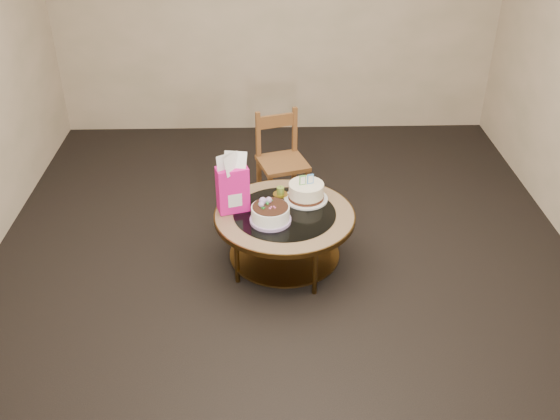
{
  "coord_description": "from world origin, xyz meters",
  "views": [
    {
      "loc": [
        -0.14,
        -3.79,
        2.84
      ],
      "look_at": [
        -0.03,
        0.02,
        0.47
      ],
      "focal_mm": 40.0,
      "sensor_mm": 36.0,
      "label": 1
    }
  ],
  "objects_px": {
    "coffee_table": "(285,222)",
    "dining_chair": "(281,160)",
    "cream_cake": "(306,192)",
    "gift_bag": "(232,183)",
    "decorated_cake": "(270,214)"
  },
  "relations": [
    {
      "from": "decorated_cake",
      "to": "dining_chair",
      "type": "xyz_separation_m",
      "value": [
        0.11,
        1.01,
        -0.1
      ]
    },
    {
      "from": "dining_chair",
      "to": "cream_cake",
      "type": "bearing_deg",
      "value": -94.12
    },
    {
      "from": "gift_bag",
      "to": "cream_cake",
      "type": "bearing_deg",
      "value": -2.45
    },
    {
      "from": "coffee_table",
      "to": "decorated_cake",
      "type": "xyz_separation_m",
      "value": [
        -0.1,
        -0.11,
        0.14
      ]
    },
    {
      "from": "coffee_table",
      "to": "dining_chair",
      "type": "distance_m",
      "value": 0.9
    },
    {
      "from": "coffee_table",
      "to": "decorated_cake",
      "type": "bearing_deg",
      "value": -133.95
    },
    {
      "from": "coffee_table",
      "to": "gift_bag",
      "type": "distance_m",
      "value": 0.48
    },
    {
      "from": "decorated_cake",
      "to": "gift_bag",
      "type": "xyz_separation_m",
      "value": [
        -0.26,
        0.16,
        0.16
      ]
    },
    {
      "from": "cream_cake",
      "to": "gift_bag",
      "type": "xyz_separation_m",
      "value": [
        -0.53,
        -0.13,
        0.15
      ]
    },
    {
      "from": "coffee_table",
      "to": "dining_chair",
      "type": "bearing_deg",
      "value": 89.77
    },
    {
      "from": "cream_cake",
      "to": "dining_chair",
      "type": "relative_size",
      "value": 0.39
    },
    {
      "from": "cream_cake",
      "to": "dining_chair",
      "type": "xyz_separation_m",
      "value": [
        -0.16,
        0.72,
        -0.1
      ]
    },
    {
      "from": "coffee_table",
      "to": "dining_chair",
      "type": "relative_size",
      "value": 1.24
    },
    {
      "from": "gift_bag",
      "to": "coffee_table",
      "type": "bearing_deg",
      "value": -24.49
    },
    {
      "from": "gift_bag",
      "to": "dining_chair",
      "type": "relative_size",
      "value": 0.54
    }
  ]
}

